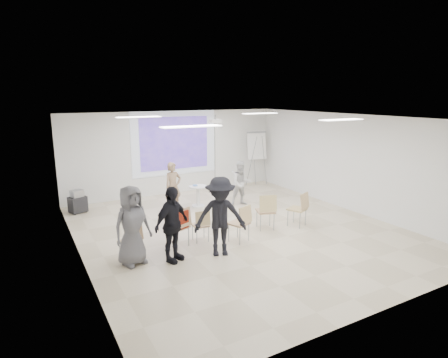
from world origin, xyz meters
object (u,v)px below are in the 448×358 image
chair_right_far (300,206)px  audience_outer (132,221)px  audience_left (172,219)px  audience_mid (220,211)px  player_left (173,184)px  chair_center (241,221)px  flipchart_easel (257,146)px  chair_left_inner (201,223)px  chair_far_left (132,239)px  chair_left_mid (180,224)px  player_right (241,181)px  chair_right_inner (266,209)px  laptop (200,224)px  pedestal_table (198,195)px  av_cart (78,202)px

chair_right_far → audience_outer: audience_outer is taller
audience_left → audience_mid: (1.07, -0.21, 0.07)m
player_left → chair_center: player_left is taller
chair_right_far → flipchart_easel: 5.03m
chair_left_inner → flipchart_easel: bearing=48.5°
chair_far_left → audience_left: size_ratio=0.45×
chair_center → chair_left_mid: bearing=142.6°
player_right → chair_far_left: bearing=-135.8°
player_left → chair_right_inner: 3.19m
chair_left_mid → audience_mid: 1.14m
chair_far_left → audience_outer: size_ratio=0.45×
chair_left_inner → audience_left: size_ratio=0.42×
chair_left_inner → laptop: size_ratio=2.73×
player_left → audience_outer: size_ratio=0.91×
pedestal_table → audience_outer: audience_outer is taller
laptop → audience_left: (-1.03, -0.78, 0.52)m
chair_far_left → chair_left_mid: chair_left_mid is taller
chair_left_inner → chair_center: 0.99m
player_right → chair_left_inner: player_right is taller
audience_left → audience_mid: size_ratio=0.94×
chair_far_left → audience_mid: size_ratio=0.42×
chair_left_inner → chair_right_inner: size_ratio=0.82×
chair_right_inner → audience_outer: bearing=-156.2°
player_left → flipchart_easel: bearing=10.3°
chair_left_mid → av_cart: chair_left_mid is taller
pedestal_table → audience_outer: size_ratio=0.37×
laptop → flipchart_easel: 6.28m
audience_mid → chair_left_inner: bearing=112.6°
chair_right_inner → chair_right_far: chair_right_inner is taller
player_left → laptop: 2.63m
chair_right_far → chair_right_inner: bearing=141.7°
chair_right_far → av_cart: size_ratio=1.35×
chair_right_inner → audience_left: (-2.92, -0.60, 0.38)m
chair_far_left → chair_right_far: 4.64m
player_left → laptop: bearing=-108.0°
audience_mid → flipchart_easel: bearing=69.3°
player_left → chair_left_inner: bearing=-107.9°
player_left → chair_right_far: 3.93m
player_left → flipchart_easel: flipchart_easel is taller
chair_left_mid → chair_left_inner: chair_left_mid is taller
chair_left_inner → chair_right_inner: bearing=2.2°
chair_right_far → audience_left: audience_left is taller
player_left → chair_far_left: (-2.11, -2.92, -0.37)m
chair_left_inner → pedestal_table: bearing=71.3°
player_left → audience_mid: size_ratio=0.86×
player_left → chair_right_far: size_ratio=1.82×
chair_right_far → laptop: bearing=147.2°
chair_center → chair_right_far: size_ratio=0.98×
chair_right_far → chair_left_inner: bearing=149.0°
chair_left_mid → chair_right_far: size_ratio=1.02×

